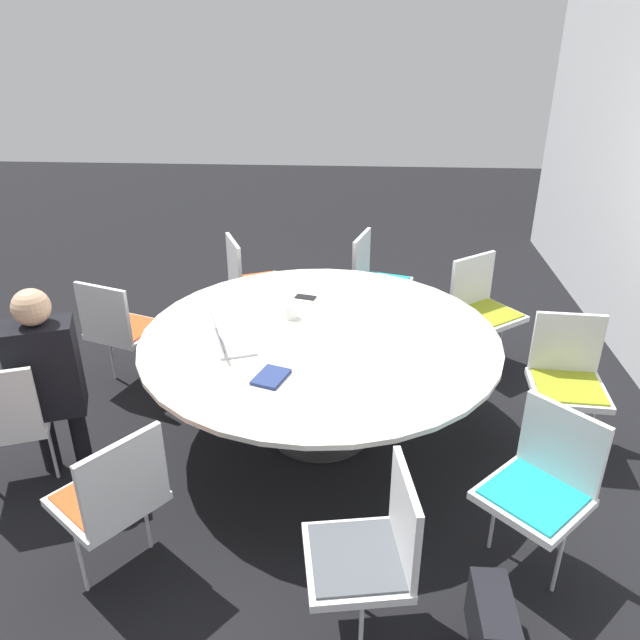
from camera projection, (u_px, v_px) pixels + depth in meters
ground_plane at (320, 431)px, 4.14m from camera, size 16.00×16.00×0.00m
conference_table at (320, 347)px, 3.86m from camera, size 2.20×2.20×0.72m
chair_0 at (5, 416)px, 3.40m from camera, size 0.54×0.56×0.87m
chair_1 at (113, 493)px, 2.86m from camera, size 0.61×0.60×0.87m
chair_2 at (372, 547)px, 2.57m from camera, size 0.50×0.48×0.87m
chair_3 at (543, 480)px, 2.93m from camera, size 0.61×0.61×0.87m
chair_4 at (567, 374)px, 3.80m from camera, size 0.45×0.47×0.87m
chair_5 at (482, 304)px, 4.71m from camera, size 0.60×0.60×0.87m
chair_6 at (375, 276)px, 5.21m from camera, size 0.54×0.53×0.87m
chair_7 at (250, 278)px, 5.17m from camera, size 0.57×0.56×0.87m
chair_8 at (119, 325)px, 4.39m from camera, size 0.54×0.56×0.87m
person_0 at (46, 372)px, 3.45m from camera, size 0.34×0.41×1.22m
laptop at (227, 339)px, 3.66m from camera, size 0.36×0.32×0.21m
spiral_notebook at (271, 377)px, 3.36m from camera, size 0.25×0.21×0.02m
coffee_cup at (290, 312)px, 4.02m from camera, size 0.09×0.09×0.09m
cell_phone at (306, 297)px, 4.32m from camera, size 0.10×0.15×0.01m
handbag at (492, 624)px, 2.67m from camera, size 0.36×0.16×0.28m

